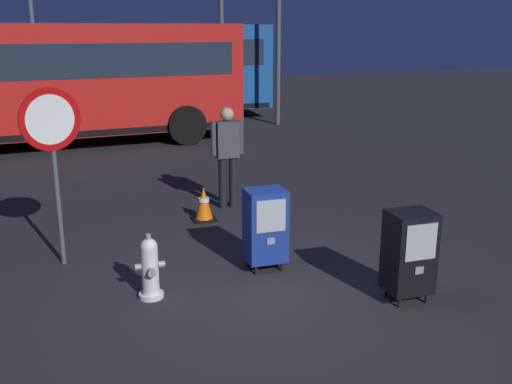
% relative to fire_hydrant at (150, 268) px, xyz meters
% --- Properties ---
extents(ground_plane, '(60.00, 60.00, 0.00)m').
position_rel_fire_hydrant_xyz_m(ground_plane, '(1.17, -0.48, -0.35)').
color(ground_plane, '#262628').
extents(fire_hydrant, '(0.33, 0.31, 0.75)m').
position_rel_fire_hydrant_xyz_m(fire_hydrant, '(0.00, 0.00, 0.00)').
color(fire_hydrant, silver).
rests_on(fire_hydrant, ground_plane).
extents(newspaper_box_primary, '(0.48, 0.42, 1.02)m').
position_rel_fire_hydrant_xyz_m(newspaper_box_primary, '(1.47, 0.37, 0.22)').
color(newspaper_box_primary, black).
rests_on(newspaper_box_primary, ground_plane).
extents(newspaper_box_secondary, '(0.48, 0.42, 1.02)m').
position_rel_fire_hydrant_xyz_m(newspaper_box_secondary, '(2.67, -0.94, 0.22)').
color(newspaper_box_secondary, black).
rests_on(newspaper_box_secondary, ground_plane).
extents(stop_sign, '(0.71, 0.31, 2.23)m').
position_rel_fire_hydrant_xyz_m(stop_sign, '(-0.92, 1.31, 1.25)').
color(stop_sign, '#4C4F54').
rests_on(stop_sign, ground_plane).
extents(pedestrian, '(0.55, 0.22, 1.67)m').
position_rel_fire_hydrant_xyz_m(pedestrian, '(1.73, 3.02, 0.60)').
color(pedestrian, black).
rests_on(pedestrian, ground_plane).
extents(traffic_cone, '(0.36, 0.36, 0.53)m').
position_rel_fire_hydrant_xyz_m(traffic_cone, '(1.18, 2.47, -0.09)').
color(traffic_cone, black).
rests_on(traffic_cone, ground_plane).
extents(bus_near, '(10.69, 3.55, 3.00)m').
position_rel_fire_hydrant_xyz_m(bus_near, '(-1.60, 9.50, 1.36)').
color(bus_near, red).
rests_on(bus_near, ground_plane).
extents(bus_far, '(10.56, 3.00, 3.00)m').
position_rel_fire_hydrant_xyz_m(bus_far, '(0.55, 13.48, 1.36)').
color(bus_far, '#19519E').
rests_on(bus_far, ground_plane).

